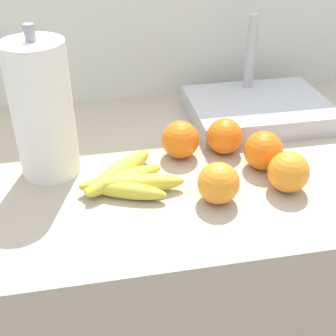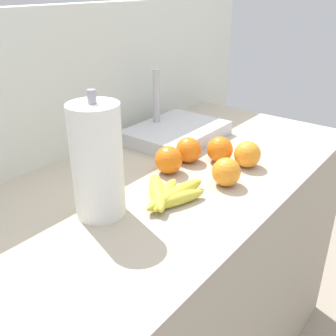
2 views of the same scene
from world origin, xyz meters
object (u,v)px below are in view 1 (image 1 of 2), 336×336
orange_front (218,183)px  sink_basin (258,108)px  paper_towel_roll (43,111)px  orange_center (225,136)px  banana_bunch (125,180)px  orange_right (289,172)px  orange_back_right (180,140)px  orange_far_right (263,151)px

orange_front → sink_basin: size_ratio=0.23×
orange_front → paper_towel_roll: bearing=152.1°
orange_center → banana_bunch: bearing=-156.8°
banana_bunch → orange_center: 0.25m
orange_right → paper_towel_roll: paper_towel_roll is taller
orange_center → orange_right: bearing=-63.6°
orange_center → paper_towel_roll: (-0.37, -0.01, 0.10)m
banana_bunch → orange_front: orange_front is taller
orange_right → orange_back_right: bearing=138.0°
orange_back_right → orange_far_right: size_ratio=1.01×
orange_right → orange_far_right: bearing=102.9°
orange_right → banana_bunch: bearing=168.8°
orange_center → sink_basin: size_ratio=0.23×
orange_back_right → orange_right: orange_back_right is taller
orange_back_right → orange_far_right: same height
orange_back_right → orange_center: orange_back_right is taller
orange_right → orange_far_right: (-0.02, 0.08, 0.00)m
orange_center → orange_far_right: (0.06, -0.07, 0.00)m
orange_center → paper_towel_roll: size_ratio=0.26×
orange_far_right → sink_basin: bearing=72.1°
orange_far_right → paper_towel_roll: (-0.43, 0.07, 0.09)m
orange_front → orange_back_right: orange_back_right is taller
paper_towel_roll → sink_basin: bearing=16.8°
orange_front → sink_basin: sink_basin is taller
orange_back_right → orange_center: size_ratio=1.03×
sink_basin → paper_towel_roll: bearing=-163.2°
orange_front → paper_towel_roll: (-0.31, 0.16, 0.10)m
orange_back_right → orange_right: (0.18, -0.16, -0.00)m
orange_front → orange_right: size_ratio=0.99×
orange_front → orange_far_right: orange_far_right is taller
orange_center → paper_towel_roll: bearing=-179.1°
orange_far_right → sink_basin: size_ratio=0.24×
orange_front → orange_back_right: size_ratio=0.97×
banana_bunch → sink_basin: 0.43m
orange_front → orange_center: bearing=69.7°
orange_back_right → sink_basin: (0.23, 0.14, -0.01)m
orange_front → banana_bunch: bearing=156.8°
banana_bunch → orange_front: 0.18m
orange_center → paper_towel_roll: paper_towel_roll is taller
orange_far_right → sink_basin: (0.07, 0.22, -0.01)m
orange_back_right → orange_center: bearing=-0.3°
orange_right → orange_center: (-0.08, 0.16, -0.00)m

